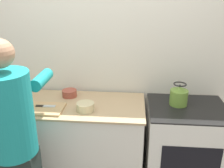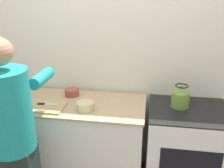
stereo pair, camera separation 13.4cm
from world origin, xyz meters
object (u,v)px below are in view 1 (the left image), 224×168
Objects in this scene: bowl_prep at (85,107)px; canister_jar at (14,88)px; person at (14,138)px; knife at (45,106)px; cutting_board at (42,109)px; kettle at (179,96)px; oven at (183,149)px.

canister_jar is at bearing 163.25° from bowl_prep.
knife is at bearing 80.31° from person.
canister_jar is (-0.37, 0.25, 0.09)m from cutting_board.
kettle is at bearing 9.11° from cutting_board.
person reaches higher than bowl_prep.
canister_jar is at bearing 114.35° from person.
kettle is 1.13× the size of canister_jar.
knife is 1.24m from kettle.
kettle is 0.87m from bowl_prep.
kettle is (-0.08, 0.06, 0.54)m from oven.
cutting_board is 0.04m from knife.
kettle reaches higher than knife.
oven is 1.39m from knife.
person is at bearing -65.65° from canister_jar.
canister_jar is (-0.39, 0.21, 0.07)m from knife.
oven is 0.55m from kettle.
cutting_board is 2.47× the size of bowl_prep.
kettle is at bearing -1.64° from canister_jar.
kettle is at bearing 5.60° from knife.
oven is 5.61× the size of bowl_prep.
knife is at bearing 53.74° from cutting_board.
person reaches higher than kettle.
oven is 1.05m from bowl_prep.
bowl_prep reaches higher than cutting_board.
knife is (0.08, 0.47, 0.04)m from person.
person is at bearing -135.32° from bowl_prep.
bowl_prep is at bearing -167.68° from kettle.
person is 8.67× the size of canister_jar.
canister_jar reaches higher than knife.
person reaches higher than canister_jar.
bowl_prep reaches higher than oven.
knife is (-1.31, -0.11, 0.46)m from oven.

